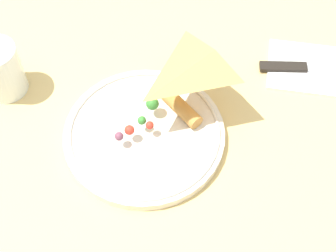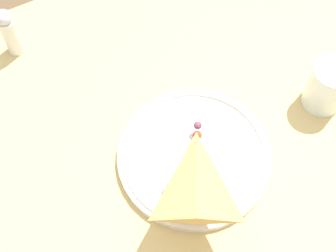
{
  "view_description": "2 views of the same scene",
  "coord_description": "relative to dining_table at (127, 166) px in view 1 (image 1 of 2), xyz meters",
  "views": [
    {
      "loc": [
        0.23,
        -0.38,
        1.4
      ],
      "look_at": [
        0.07,
        0.01,
        0.76
      ],
      "focal_mm": 55.0,
      "sensor_mm": 36.0,
      "label": 1
    },
    {
      "loc": [
        0.24,
        0.31,
        1.49
      ],
      "look_at": [
        0.05,
        -0.05,
        0.73
      ],
      "focal_mm": 55.0,
      "sensor_mm": 36.0,
      "label": 2
    }
  ],
  "objects": [
    {
      "name": "butter_knife",
      "position": [
        0.25,
        0.25,
        0.1
      ],
      "size": [
        0.21,
        0.09,
        0.01
      ],
      "rotation": [
        0.0,
        0.0,
        0.35
      ],
      "color": "black",
      "rests_on": "napkin_folded"
    },
    {
      "name": "milk_glass",
      "position": [
        -0.22,
        0.02,
        0.14
      ],
      "size": [
        0.07,
        0.07,
        0.1
      ],
      "color": "white",
      "rests_on": "dining_table"
    },
    {
      "name": "napkin_folded",
      "position": [
        0.27,
        0.25,
        0.1
      ],
      "size": [
        0.2,
        0.15,
        0.0
      ],
      "rotation": [
        0.0,
        0.0,
        0.22
      ],
      "color": "white",
      "rests_on": "dining_table"
    },
    {
      "name": "plate_pizza",
      "position": [
        0.03,
        0.01,
        0.11
      ],
      "size": [
        0.26,
        0.26,
        0.05
      ],
      "color": "silver",
      "rests_on": "dining_table"
    },
    {
      "name": "dining_table",
      "position": [
        0.0,
        0.0,
        0.0
      ],
      "size": [
        1.04,
        0.89,
        0.7
      ],
      "color": "#DBB770",
      "rests_on": "ground_plane"
    }
  ]
}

